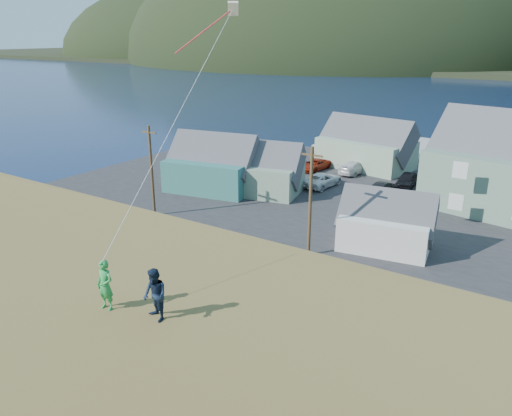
# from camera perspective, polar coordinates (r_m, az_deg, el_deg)

# --- Properties ---
(ground) EXTENTS (900.00, 900.00, 0.00)m
(ground) POSITION_cam_1_polar(r_m,az_deg,el_deg) (35.19, 9.18, -7.42)
(ground) COLOR #0A1638
(ground) RESTS_ON ground
(grass_strip) EXTENTS (110.00, 8.00, 0.10)m
(grass_strip) POSITION_cam_1_polar(r_m,az_deg,el_deg) (33.54, 7.75, -8.66)
(grass_strip) COLOR #4C3D19
(grass_strip) RESTS_ON ground
(waterfront_lot) EXTENTS (72.00, 36.00, 0.12)m
(waterfront_lot) POSITION_cam_1_polar(r_m,az_deg,el_deg) (50.10, 17.31, 0.24)
(waterfront_lot) COLOR #28282B
(waterfront_lot) RESTS_ON ground
(wharf) EXTENTS (26.00, 14.00, 0.90)m
(wharf) POSITION_cam_1_polar(r_m,az_deg,el_deg) (72.98, 18.10, 6.31)
(wharf) COLOR gray
(wharf) RESTS_ON ground
(shed_teal) EXTENTS (10.23, 8.04, 7.30)m
(shed_teal) POSITION_cam_1_polar(r_m,az_deg,el_deg) (52.49, -4.92, 4.94)
(shed_teal) COLOR #2E6D5F
(shed_teal) RESTS_ON waterfront_lot
(shed_palegreen_near) EXTENTS (9.96, 7.35, 6.52)m
(shed_palegreen_near) POSITION_cam_1_polar(r_m,az_deg,el_deg) (51.35, 0.24, 4.39)
(shed_palegreen_near) COLOR gray
(shed_palegreen_near) RESTS_ON waterfront_lot
(shed_white) EXTENTS (7.68, 5.69, 5.60)m
(shed_white) POSITION_cam_1_polar(r_m,az_deg,el_deg) (39.05, 14.67, -1.59)
(shed_white) COLOR silver
(shed_white) RESTS_ON waterfront_lot
(shed_palegreen_far) EXTENTS (12.13, 8.14, 7.57)m
(shed_palegreen_far) POSITION_cam_1_polar(r_m,az_deg,el_deg) (62.60, 12.47, 7.06)
(shed_palegreen_far) COLOR gray
(shed_palegreen_far) RESTS_ON waterfront_lot
(utility_poles) EXTENTS (35.43, 0.24, 8.28)m
(utility_poles) POSITION_cam_1_polar(r_m,az_deg,el_deg) (35.43, 8.20, 0.24)
(utility_poles) COLOR #47331E
(utility_poles) RESTS_ON waterfront_lot
(parked_cars) EXTENTS (24.39, 12.37, 1.55)m
(parked_cars) POSITION_cam_1_polar(r_m,az_deg,el_deg) (56.64, 9.25, 3.86)
(parked_cars) COLOR black
(parked_cars) RESTS_ON waterfront_lot
(kite_flyer_green) EXTENTS (0.64, 0.44, 1.70)m
(kite_flyer_green) POSITION_cam_1_polar(r_m,az_deg,el_deg) (16.89, -16.85, -8.44)
(kite_flyer_green) COLOR #268E3F
(kite_flyer_green) RESTS_ON hillside
(kite_flyer_navy) EXTENTS (1.00, 0.89, 1.72)m
(kite_flyer_navy) POSITION_cam_1_polar(r_m,az_deg,el_deg) (15.91, -11.47, -9.73)
(kite_flyer_navy) COLOR #121E32
(kite_flyer_navy) RESTS_ON hillside
(kite_rig) EXTENTS (1.42, 5.02, 12.32)m
(kite_rig) POSITION_cam_1_polar(r_m,az_deg,el_deg) (22.75, -3.36, 21.09)
(kite_rig) COLOR beige
(kite_rig) RESTS_ON ground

